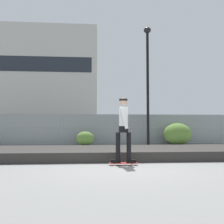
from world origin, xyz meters
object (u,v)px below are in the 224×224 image
at_px(parked_car_far, 218,130).
at_px(skater, 123,126).
at_px(shrub_center, 85,138).
at_px(shrub_right, 178,134).
at_px(street_lamp, 148,72).
at_px(parked_car_mid, 133,130).
at_px(skateboard, 123,163).
at_px(parked_car_near, 41,130).

bearing_deg(parked_car_far, skater, -126.56).
relative_size(shrub_center, shrub_right, 0.63).
distance_m(street_lamp, parked_car_mid, 5.51).
relative_size(skateboard, parked_car_mid, 0.18).
bearing_deg(shrub_center, skateboard, -81.07).
bearing_deg(parked_car_far, shrub_right, -137.41).
distance_m(shrub_center, shrub_right, 5.51).
xyz_separation_m(parked_car_far, shrub_right, (-4.80, -4.42, -0.19)).
height_order(skateboard, parked_car_far, parked_car_far).
height_order(street_lamp, parked_car_near, street_lamp).
height_order(parked_car_near, parked_car_mid, same).
relative_size(skater, parked_car_near, 0.41).
xyz_separation_m(parked_car_mid, shrub_center, (-3.49, -4.19, -0.43)).
bearing_deg(shrub_right, skater, -118.62).
distance_m(skateboard, shrub_center, 7.97).
height_order(skater, parked_car_mid, skater).
relative_size(parked_car_mid, shrub_center, 4.26).
bearing_deg(skateboard, shrub_right, 61.38).
xyz_separation_m(skateboard, parked_car_mid, (2.25, 12.06, 0.78)).
bearing_deg(shrub_right, shrub_center, 179.46).
height_order(parked_car_near, shrub_right, parked_car_near).
relative_size(parked_car_far, shrub_right, 2.71).
bearing_deg(parked_car_mid, street_lamp, -86.69).
xyz_separation_m(street_lamp, parked_car_far, (6.58, 4.36, -3.57)).
xyz_separation_m(skater, parked_car_mid, (2.25, 12.06, -0.29)).
distance_m(parked_car_near, parked_car_far, 13.67).
bearing_deg(parked_car_far, parked_car_mid, -178.57).
height_order(street_lamp, shrub_center, street_lamp).
distance_m(parked_car_mid, parked_car_far, 6.82).
height_order(parked_car_mid, shrub_center, parked_car_mid).
xyz_separation_m(skateboard, street_lamp, (2.49, 7.87, 4.35)).
distance_m(street_lamp, shrub_right, 4.16).
bearing_deg(parked_car_mid, skateboard, -100.57).
bearing_deg(shrub_center, skater, -81.07).
height_order(skateboard, street_lamp, street_lamp).
relative_size(parked_car_mid, shrub_right, 2.66).
height_order(parked_car_far, shrub_center, parked_car_far).
xyz_separation_m(parked_car_mid, shrub_right, (2.01, -4.25, -0.19)).
height_order(skateboard, parked_car_near, parked_car_near).
bearing_deg(parked_car_mid, parked_car_near, 177.33).
height_order(skater, shrub_right, skater).
bearing_deg(parked_car_mid, parked_car_far, 1.43).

